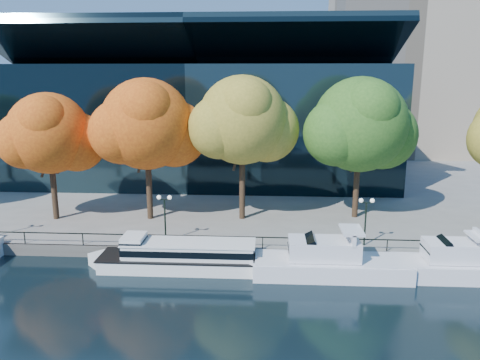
# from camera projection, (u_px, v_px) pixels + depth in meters

# --- Properties ---
(ground) EXTENTS (160.00, 160.00, 0.00)m
(ground) POSITION_uv_depth(u_px,v_px,m) (196.00, 275.00, 35.56)
(ground) COLOR black
(ground) RESTS_ON ground
(promenade) EXTENTS (90.00, 67.08, 1.00)m
(promenade) POSITION_uv_depth(u_px,v_px,m) (232.00, 171.00, 70.84)
(promenade) COLOR slate
(promenade) RESTS_ON ground
(railing) EXTENTS (88.20, 0.08, 0.99)m
(railing) POSITION_uv_depth(u_px,v_px,m) (202.00, 236.00, 38.29)
(railing) COLOR black
(railing) RESTS_ON promenade
(convention_building) EXTENTS (50.00, 24.57, 21.43)m
(convention_building) POSITION_uv_depth(u_px,v_px,m) (201.00, 121.00, 64.82)
(convention_building) COLOR black
(convention_building) RESTS_ON ground
(tour_boat) EXTENTS (14.29, 3.19, 2.71)m
(tour_boat) POSITION_uv_depth(u_px,v_px,m) (179.00, 255.00, 36.40)
(tour_boat) COLOR white
(tour_boat) RESTS_ON ground
(cruiser_near) EXTENTS (12.95, 3.33, 3.75)m
(cruiser_near) POSITION_uv_depth(u_px,v_px,m) (324.00, 261.00, 35.17)
(cruiser_near) COLOR silver
(cruiser_near) RESTS_ON ground
(cruiser_far) EXTENTS (11.17, 3.10, 3.65)m
(cruiser_far) POSITION_uv_depth(u_px,v_px,m) (455.00, 263.00, 34.79)
(cruiser_far) COLOR silver
(cruiser_far) RESTS_ON ground
(tree_1) EXTENTS (9.62, 7.88, 12.28)m
(tree_1) POSITION_uv_depth(u_px,v_px,m) (50.00, 135.00, 44.14)
(tree_1) COLOR black
(tree_1) RESTS_ON promenade
(tree_2) EXTENTS (10.80, 8.85, 13.61)m
(tree_2) POSITION_uv_depth(u_px,v_px,m) (148.00, 126.00, 44.03)
(tree_2) COLOR black
(tree_2) RESTS_ON promenade
(tree_3) EXTENTS (10.50, 8.61, 13.87)m
(tree_3) POSITION_uv_depth(u_px,v_px,m) (244.00, 122.00, 43.96)
(tree_3) COLOR black
(tree_3) RESTS_ON promenade
(tree_4) EXTENTS (11.35, 9.31, 13.73)m
(tree_4) POSITION_uv_depth(u_px,v_px,m) (362.00, 127.00, 44.56)
(tree_4) COLOR black
(tree_4) RESTS_ON promenade
(lamp_1) EXTENTS (1.26, 0.36, 4.03)m
(lamp_1) POSITION_uv_depth(u_px,v_px,m) (165.00, 207.00, 39.24)
(lamp_1) COLOR black
(lamp_1) RESTS_ON promenade
(lamp_2) EXTENTS (1.26, 0.36, 4.03)m
(lamp_2) POSITION_uv_depth(u_px,v_px,m) (366.00, 211.00, 38.27)
(lamp_2) COLOR black
(lamp_2) RESTS_ON promenade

